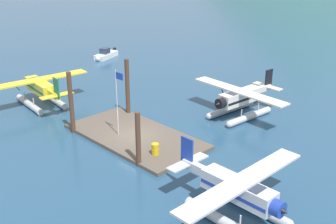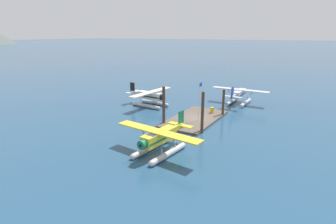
{
  "view_description": "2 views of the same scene",
  "coord_description": "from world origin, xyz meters",
  "px_view_note": "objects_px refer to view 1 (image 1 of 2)",
  "views": [
    {
      "loc": [
        25.21,
        -20.75,
        15.29
      ],
      "look_at": [
        -0.03,
        3.92,
        1.26
      ],
      "focal_mm": 45.16,
      "sensor_mm": 36.0,
      "label": 1
    },
    {
      "loc": [
        -35.22,
        -15.98,
        12.43
      ],
      "look_at": [
        -2.19,
        3.44,
        1.24
      ],
      "focal_mm": 28.58,
      "sensor_mm": 36.0,
      "label": 2
    }
  ],
  "objects_px": {
    "seaplane_cream_bow_right": "(240,101)",
    "boat_white_open_west": "(106,55)",
    "seaplane_silver_stbd_aft": "(238,195)",
    "flagpole": "(118,95)",
    "seaplane_yellow_port_aft": "(40,90)",
    "fuel_drum": "(155,149)"
  },
  "relations": [
    {
      "from": "flagpole",
      "to": "fuel_drum",
      "type": "bearing_deg",
      "value": -2.82
    },
    {
      "from": "seaplane_yellow_port_aft",
      "to": "seaplane_silver_stbd_aft",
      "type": "xyz_separation_m",
      "value": [
        25.69,
        -1.21,
        0.0
      ]
    },
    {
      "from": "fuel_drum",
      "to": "boat_white_open_west",
      "type": "relative_size",
      "value": 0.19
    },
    {
      "from": "flagpole",
      "to": "boat_white_open_west",
      "type": "relative_size",
      "value": 1.22
    },
    {
      "from": "seaplane_yellow_port_aft",
      "to": "seaplane_cream_bow_right",
      "type": "distance_m",
      "value": 20.0
    },
    {
      "from": "seaplane_yellow_port_aft",
      "to": "boat_white_open_west",
      "type": "height_order",
      "value": "seaplane_yellow_port_aft"
    },
    {
      "from": "seaplane_silver_stbd_aft",
      "to": "boat_white_open_west",
      "type": "relative_size",
      "value": 2.23
    },
    {
      "from": "flagpole",
      "to": "seaplane_yellow_port_aft",
      "type": "distance_m",
      "value": 12.17
    },
    {
      "from": "boat_white_open_west",
      "to": "flagpole",
      "type": "bearing_deg",
      "value": -34.15
    },
    {
      "from": "seaplane_silver_stbd_aft",
      "to": "seaplane_cream_bow_right",
      "type": "bearing_deg",
      "value": 126.24
    },
    {
      "from": "seaplane_yellow_port_aft",
      "to": "seaplane_cream_bow_right",
      "type": "height_order",
      "value": "same"
    },
    {
      "from": "flagpole",
      "to": "seaplane_cream_bow_right",
      "type": "xyz_separation_m",
      "value": [
        4.09,
        11.26,
        -2.29
      ]
    },
    {
      "from": "seaplane_cream_bow_right",
      "to": "seaplane_silver_stbd_aft",
      "type": "xyz_separation_m",
      "value": [
        9.67,
        -13.19,
        0.0
      ]
    },
    {
      "from": "seaplane_yellow_port_aft",
      "to": "seaplane_silver_stbd_aft",
      "type": "height_order",
      "value": "same"
    },
    {
      "from": "seaplane_yellow_port_aft",
      "to": "seaplane_silver_stbd_aft",
      "type": "distance_m",
      "value": 25.71
    },
    {
      "from": "seaplane_silver_stbd_aft",
      "to": "boat_white_open_west",
      "type": "bearing_deg",
      "value": 154.52
    },
    {
      "from": "seaplane_cream_bow_right",
      "to": "boat_white_open_west",
      "type": "distance_m",
      "value": 27.31
    },
    {
      "from": "flagpole",
      "to": "seaplane_yellow_port_aft",
      "type": "xyz_separation_m",
      "value": [
        -11.93,
        -0.72,
        -2.29
      ]
    },
    {
      "from": "seaplane_yellow_port_aft",
      "to": "seaplane_cream_bow_right",
      "type": "xyz_separation_m",
      "value": [
        16.02,
        11.98,
        0.0
      ]
    },
    {
      "from": "seaplane_cream_bow_right",
      "to": "seaplane_silver_stbd_aft",
      "type": "relative_size",
      "value": 1.01
    },
    {
      "from": "seaplane_cream_bow_right",
      "to": "boat_white_open_west",
      "type": "bearing_deg",
      "value": 171.03
    },
    {
      "from": "flagpole",
      "to": "seaplane_cream_bow_right",
      "type": "distance_m",
      "value": 12.19
    }
  ]
}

